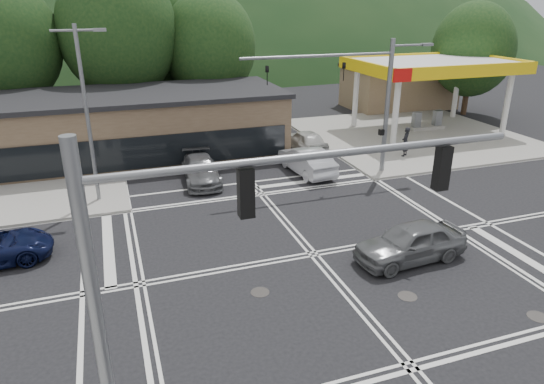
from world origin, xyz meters
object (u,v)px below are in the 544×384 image
object	(u,v)px
car_grey_center	(410,242)
pedestrian	(405,142)
car_northbound	(201,170)
car_queue_b	(306,140)
car_queue_a	(306,160)

from	to	relation	value
car_grey_center	pedestrian	xyz separation A→B (m)	(7.63, 12.00, 0.33)
car_northbound	car_queue_b	bearing A→B (deg)	28.79
car_queue_b	car_northbound	distance (m)	9.05
car_grey_center	car_queue_a	bearing A→B (deg)	175.04
car_grey_center	car_queue_b	distance (m)	15.83
car_queue_b	pedestrian	xyz separation A→B (m)	(5.69, -3.71, 0.37)
car_queue_a	pedestrian	world-z (taller)	pedestrian
pedestrian	car_queue_b	bearing A→B (deg)	-70.12
car_queue_a	car_queue_b	xyz separation A→B (m)	(1.78, 4.36, -0.05)
car_queue_a	car_northbound	bearing A→B (deg)	-10.77
car_grey_center	pedestrian	world-z (taller)	pedestrian
car_queue_a	car_queue_b	world-z (taller)	car_queue_a
car_grey_center	pedestrian	distance (m)	14.23
car_grey_center	car_northbound	size ratio (longest dim) A/B	0.96
car_grey_center	car_northbound	world-z (taller)	car_grey_center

